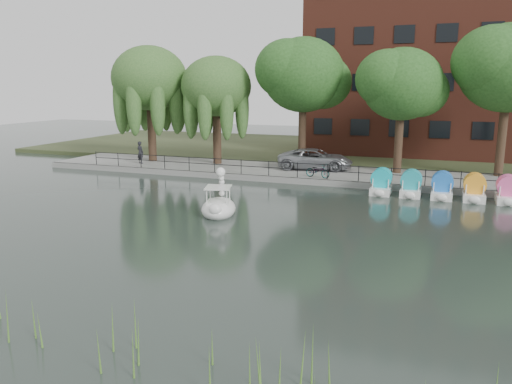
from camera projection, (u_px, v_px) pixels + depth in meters
The scene contains 17 objects.
ground_plane at pixel (212, 240), 20.84m from camera, with size 120.00×120.00×0.00m, color #3D4943.
promenade at pixel (308, 174), 35.48m from camera, with size 40.00×6.00×0.40m, color gray.
kerb at pixel (296, 181), 32.77m from camera, with size 40.00×0.25×0.40m, color gray.
land_strip at pixel (344, 150), 48.33m from camera, with size 60.00×22.00×0.36m, color #47512D.
railing at pixel (298, 166), 32.76m from camera, with size 32.00×0.05×1.00m.
apartment_building at pixel (427, 51), 44.02m from camera, with size 20.00×10.07×18.00m.
willow_left at pixel (149, 79), 38.95m from camera, with size 5.88×5.88×9.01m.
willow_mid at pixel (216, 87), 37.68m from camera, with size 5.32×5.32×8.15m.
broadleaf_center at pixel (303, 75), 36.22m from camera, with size 6.00×6.00×9.25m.
broadleaf_right at pixel (402, 85), 33.54m from camera, with size 5.40×5.40×8.32m.
broadleaf_far at pixel (509, 69), 32.04m from camera, with size 6.30×6.30×9.71m.
minivan at pixel (315, 158), 35.97m from camera, with size 6.13×2.82×1.70m, color gray.
bicycle at pixel (318, 170), 32.77m from camera, with size 1.72×0.60×1.00m, color gray.
pedestrian at pixel (140, 151), 38.66m from camera, with size 0.71×0.48×1.98m, color black.
swan_boat at pixel (219, 205), 24.94m from camera, with size 2.35×3.02×2.25m.
pedal_boat_row at pixel (474, 190), 27.95m from camera, with size 11.35×1.70×1.40m.
reed_bank at pixel (113, 343), 11.32m from camera, with size 24.00×2.40×1.20m.
Camera 1 is at (8.65, -18.09, 6.32)m, focal length 35.00 mm.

